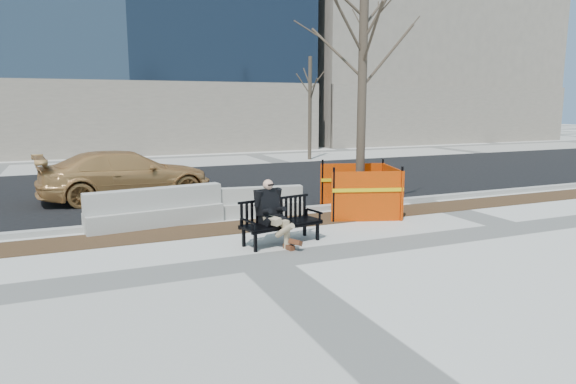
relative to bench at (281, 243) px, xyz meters
name	(u,v)px	position (x,y,z in m)	size (l,w,h in m)	color
ground	(261,261)	(-0.79, -0.95, 0.00)	(120.00, 120.00, 0.00)	beige
mulch_strip	(222,228)	(-0.79, 1.65, 0.00)	(40.00, 1.20, 0.02)	#47301C
asphalt_street	(172,187)	(-0.79, 7.85, 0.00)	(60.00, 10.40, 0.01)	black
curb	(211,218)	(-0.79, 2.60, 0.06)	(60.00, 0.25, 0.12)	#9E9B93
bench	(281,243)	(0.00, 0.00, 0.00)	(1.72, 0.62, 0.91)	black
seated_man	(271,244)	(-0.23, 0.00, 0.00)	(0.57, 0.94, 1.32)	black
tree_fence	(359,214)	(2.88, 1.78, 0.00)	(2.64, 2.64, 6.61)	red
sedan	(128,199)	(-2.36, 6.31, 0.00)	(2.01, 4.94, 1.43)	#B17E44
jersey_barrier_left	(156,226)	(-2.11, 2.51, 0.00)	(3.12, 0.62, 0.90)	#A6A39B
jersey_barrier_right	(252,216)	(0.26, 2.62, 0.00)	(2.60, 0.52, 0.74)	#A5A29A
far_tree_right	(310,159)	(7.28, 13.97, 0.00)	(2.04, 2.04, 5.50)	#4C3F31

